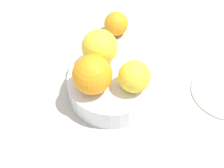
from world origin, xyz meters
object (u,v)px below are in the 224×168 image
at_px(fruit_bowl, 112,86).
at_px(orange_in_bowl_0, 100,47).
at_px(orange_in_bowl_2, 92,75).
at_px(orange_loose_0, 116,24).
at_px(orange_in_bowl_1, 134,77).

xyz_separation_m(fruit_bowl, orange_in_bowl_0, (0.04, -0.04, 0.06)).
bearing_deg(orange_in_bowl_2, orange_loose_0, -77.06).
bearing_deg(orange_in_bowl_2, fruit_bowl, -119.43).
height_order(orange_in_bowl_1, orange_loose_0, orange_in_bowl_1).
distance_m(fruit_bowl, orange_loose_0, 0.20).
height_order(orange_in_bowl_0, orange_loose_0, orange_in_bowl_0).
xyz_separation_m(fruit_bowl, orange_in_bowl_2, (0.02, 0.04, 0.06)).
height_order(orange_in_bowl_1, orange_in_bowl_2, orange_in_bowl_2).
distance_m(orange_in_bowl_1, orange_in_bowl_2, 0.08).
xyz_separation_m(orange_in_bowl_2, orange_loose_0, (0.05, -0.23, -0.06)).
xyz_separation_m(orange_in_bowl_0, orange_in_bowl_1, (-0.09, 0.04, -0.01)).
bearing_deg(orange_in_bowl_1, orange_in_bowl_0, -23.37).
relative_size(fruit_bowl, orange_in_bowl_0, 2.47).
bearing_deg(orange_loose_0, fruit_bowl, 111.75).
distance_m(fruit_bowl, orange_in_bowl_0, 0.08).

